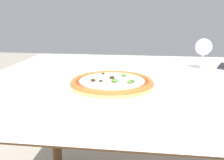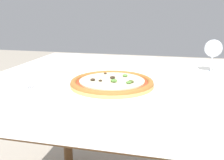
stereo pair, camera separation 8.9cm
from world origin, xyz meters
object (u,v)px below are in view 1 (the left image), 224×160
at_px(dining_table, 160,97).
at_px(pizza_plate, 112,84).
at_px(fork, 24,95).
at_px(wine_glass_far_left, 204,48).

relative_size(dining_table, pizza_plate, 4.20).
relative_size(pizza_plate, fork, 2.08).
bearing_deg(dining_table, fork, -149.76).
distance_m(fork, wine_glass_far_left, 0.81).
bearing_deg(fork, wine_glass_far_left, 35.12).
height_order(dining_table, wine_glass_far_left, wine_glass_far_left).
xyz_separation_m(dining_table, pizza_plate, (-0.18, -0.14, 0.09)).
distance_m(dining_table, fork, 0.53).
bearing_deg(fork, pizza_plate, 24.69).
relative_size(fork, wine_glass_far_left, 1.14).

